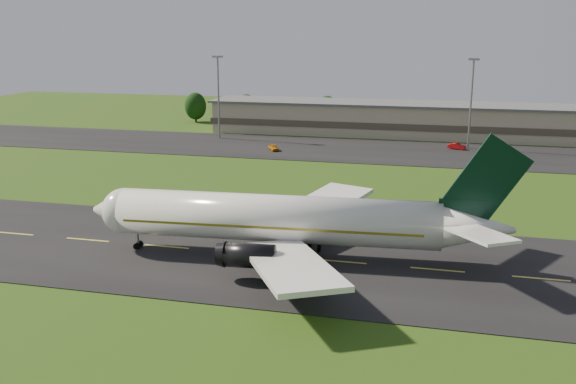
% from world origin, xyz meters
% --- Properties ---
extents(ground, '(360.00, 360.00, 0.00)m').
position_xyz_m(ground, '(0.00, 0.00, 0.00)').
color(ground, '#284511').
rests_on(ground, ground).
extents(taxiway, '(220.00, 30.00, 0.10)m').
position_xyz_m(taxiway, '(0.00, 0.00, 0.05)').
color(taxiway, black).
rests_on(taxiway, ground).
extents(apron, '(260.00, 30.00, 0.10)m').
position_xyz_m(apron, '(0.00, 72.00, 0.05)').
color(apron, black).
rests_on(apron, ground).
extents(airliner, '(51.29, 42.08, 15.57)m').
position_xyz_m(airliner, '(-17.91, 0.06, 4.66)').
color(airliner, white).
rests_on(airliner, ground).
extents(terminal, '(145.00, 16.00, 8.40)m').
position_xyz_m(terminal, '(6.40, 96.18, 3.99)').
color(terminal, tan).
rests_on(terminal, ground).
extents(light_mast_west, '(2.40, 1.20, 20.35)m').
position_xyz_m(light_mast_west, '(-55.00, 80.00, 12.74)').
color(light_mast_west, gray).
rests_on(light_mast_west, ground).
extents(light_mast_centre, '(2.40, 1.20, 20.35)m').
position_xyz_m(light_mast_centre, '(5.00, 80.00, 12.74)').
color(light_mast_centre, gray).
rests_on(light_mast_centre, ground).
extents(service_vehicle_a, '(3.49, 4.21, 1.35)m').
position_xyz_m(service_vehicle_a, '(-37.44, 66.94, 0.78)').
color(service_vehicle_a, '#C0790B').
rests_on(service_vehicle_a, apron).
extents(service_vehicle_b, '(4.33, 2.62, 1.35)m').
position_xyz_m(service_vehicle_b, '(2.56, 78.43, 0.77)').
color(service_vehicle_b, '#A10A0C').
rests_on(service_vehicle_b, apron).
extents(service_vehicle_c, '(2.18, 4.65, 1.29)m').
position_xyz_m(service_vehicle_c, '(9.62, 75.49, 0.74)').
color(service_vehicle_c, silver).
rests_on(service_vehicle_c, apron).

